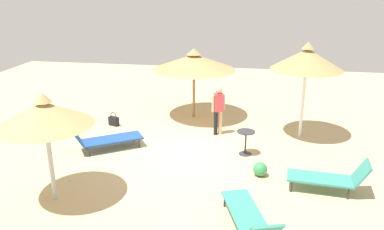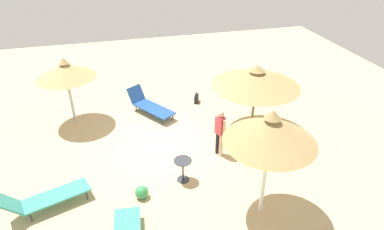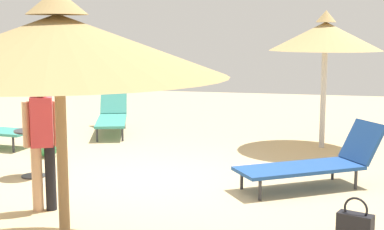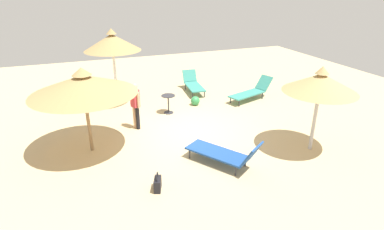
{
  "view_description": "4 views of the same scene",
  "coord_description": "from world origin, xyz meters",
  "px_view_note": "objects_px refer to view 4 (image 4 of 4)",
  "views": [
    {
      "loc": [
        1.9,
        -10.34,
        4.78
      ],
      "look_at": [
        0.09,
        0.84,
        0.87
      ],
      "focal_mm": 36.32,
      "sensor_mm": 36.0,
      "label": 1
    },
    {
      "loc": [
        9.38,
        -1.6,
        6.76
      ],
      "look_at": [
        -0.21,
        0.92,
        0.98
      ],
      "focal_mm": 32.0,
      "sensor_mm": 36.0,
      "label": 2
    },
    {
      "loc": [
        -2.45,
        7.59,
        2.2
      ],
      "look_at": [
        -0.84,
        0.73,
        1.13
      ],
      "focal_mm": 52.06,
      "sensor_mm": 36.0,
      "label": 3
    },
    {
      "loc": [
        -9.1,
        3.27,
        4.69
      ],
      "look_at": [
        -0.25,
        -0.08,
        0.68
      ],
      "focal_mm": 29.46,
      "sensor_mm": 36.0,
      "label": 4
    }
  ],
  "objects_px": {
    "side_table_round": "(168,101)",
    "beach_ball": "(195,101)",
    "parasol_umbrella_near_left": "(321,83)",
    "lounge_chair_far_right": "(225,153)",
    "person_standing_far_left": "(135,103)",
    "parasol_umbrella_edge": "(83,84)",
    "parasol_umbrella_near_right": "(112,42)",
    "lounge_chair_back": "(193,84)",
    "handbag": "(158,184)",
    "lounge_chair_center": "(252,91)"
  },
  "relations": [
    {
      "from": "side_table_round",
      "to": "beach_ball",
      "type": "height_order",
      "value": "side_table_round"
    },
    {
      "from": "parasol_umbrella_near_left",
      "to": "lounge_chair_far_right",
      "type": "height_order",
      "value": "parasol_umbrella_near_left"
    },
    {
      "from": "person_standing_far_left",
      "to": "parasol_umbrella_edge",
      "type": "bearing_deg",
      "value": 123.5
    },
    {
      "from": "side_table_round",
      "to": "parasol_umbrella_near_right",
      "type": "bearing_deg",
      "value": 44.62
    },
    {
      "from": "lounge_chair_back",
      "to": "handbag",
      "type": "bearing_deg",
      "value": 152.44
    },
    {
      "from": "lounge_chair_back",
      "to": "person_standing_far_left",
      "type": "relative_size",
      "value": 1.16
    },
    {
      "from": "lounge_chair_center",
      "to": "beach_ball",
      "type": "xyz_separation_m",
      "value": [
        0.23,
        2.52,
        -0.19
      ]
    },
    {
      "from": "parasol_umbrella_near_left",
      "to": "lounge_chair_center",
      "type": "distance_m",
      "value": 4.81
    },
    {
      "from": "lounge_chair_back",
      "to": "lounge_chair_center",
      "type": "height_order",
      "value": "lounge_chair_center"
    },
    {
      "from": "lounge_chair_back",
      "to": "handbag",
      "type": "distance_m",
      "value": 7.53
    },
    {
      "from": "parasol_umbrella_edge",
      "to": "lounge_chair_center",
      "type": "distance_m",
      "value": 7.35
    },
    {
      "from": "lounge_chair_back",
      "to": "person_standing_far_left",
      "type": "xyz_separation_m",
      "value": [
        -3.0,
        3.24,
        0.54
      ]
    },
    {
      "from": "parasol_umbrella_near_right",
      "to": "person_standing_far_left",
      "type": "height_order",
      "value": "parasol_umbrella_near_right"
    },
    {
      "from": "parasol_umbrella_edge",
      "to": "beach_ball",
      "type": "bearing_deg",
      "value": -60.61
    },
    {
      "from": "parasol_umbrella_near_right",
      "to": "lounge_chair_far_right",
      "type": "height_order",
      "value": "parasol_umbrella_near_right"
    },
    {
      "from": "handbag",
      "to": "side_table_round",
      "type": "height_order",
      "value": "side_table_round"
    },
    {
      "from": "parasol_umbrella_near_right",
      "to": "lounge_chair_center",
      "type": "xyz_separation_m",
      "value": [
        -1.51,
        -5.48,
        -2.15
      ]
    },
    {
      "from": "beach_ball",
      "to": "handbag",
      "type": "bearing_deg",
      "value": 149.68
    },
    {
      "from": "handbag",
      "to": "parasol_umbrella_near_left",
      "type": "bearing_deg",
      "value": -85.87
    },
    {
      "from": "lounge_chair_center",
      "to": "person_standing_far_left",
      "type": "height_order",
      "value": "person_standing_far_left"
    },
    {
      "from": "lounge_chair_back",
      "to": "beach_ball",
      "type": "distance_m",
      "value": 1.73
    },
    {
      "from": "parasol_umbrella_near_right",
      "to": "handbag",
      "type": "height_order",
      "value": "parasol_umbrella_near_right"
    },
    {
      "from": "person_standing_far_left",
      "to": "side_table_round",
      "type": "bearing_deg",
      "value": -56.55
    },
    {
      "from": "lounge_chair_far_right",
      "to": "side_table_round",
      "type": "bearing_deg",
      "value": 4.99
    },
    {
      "from": "parasol_umbrella_edge",
      "to": "side_table_round",
      "type": "relative_size",
      "value": 4.14
    },
    {
      "from": "lounge_chair_back",
      "to": "side_table_round",
      "type": "height_order",
      "value": "lounge_chair_back"
    },
    {
      "from": "lounge_chair_center",
      "to": "handbag",
      "type": "height_order",
      "value": "lounge_chair_center"
    },
    {
      "from": "parasol_umbrella_edge",
      "to": "parasol_umbrella_near_right",
      "type": "bearing_deg",
      "value": -19.73
    },
    {
      "from": "parasol_umbrella_edge",
      "to": "person_standing_far_left",
      "type": "height_order",
      "value": "parasol_umbrella_edge"
    },
    {
      "from": "parasol_umbrella_near_right",
      "to": "lounge_chair_back",
      "type": "bearing_deg",
      "value": -84.32
    },
    {
      "from": "lounge_chair_center",
      "to": "side_table_round",
      "type": "bearing_deg",
      "value": 92.98
    },
    {
      "from": "parasol_umbrella_near_right",
      "to": "lounge_chair_back",
      "type": "relative_size",
      "value": 1.63
    },
    {
      "from": "parasol_umbrella_edge",
      "to": "lounge_chair_back",
      "type": "height_order",
      "value": "parasol_umbrella_edge"
    },
    {
      "from": "parasol_umbrella_near_left",
      "to": "person_standing_far_left",
      "type": "bearing_deg",
      "value": 54.33
    },
    {
      "from": "person_standing_far_left",
      "to": "handbag",
      "type": "relative_size",
      "value": 3.29
    },
    {
      "from": "parasol_umbrella_near_left",
      "to": "lounge_chair_back",
      "type": "height_order",
      "value": "parasol_umbrella_near_left"
    },
    {
      "from": "lounge_chair_back",
      "to": "lounge_chair_center",
      "type": "relative_size",
      "value": 0.83
    },
    {
      "from": "parasol_umbrella_edge",
      "to": "beach_ball",
      "type": "distance_m",
      "value": 5.27
    },
    {
      "from": "lounge_chair_center",
      "to": "side_table_round",
      "type": "xyz_separation_m",
      "value": [
        -0.2,
        3.79,
        0.11
      ]
    },
    {
      "from": "person_standing_far_left",
      "to": "handbag",
      "type": "height_order",
      "value": "person_standing_far_left"
    },
    {
      "from": "parasol_umbrella_edge",
      "to": "lounge_chair_back",
      "type": "distance_m",
      "value": 6.52
    },
    {
      "from": "handbag",
      "to": "beach_ball",
      "type": "height_order",
      "value": "handbag"
    },
    {
      "from": "side_table_round",
      "to": "parasol_umbrella_edge",
      "type": "bearing_deg",
      "value": 123.48
    },
    {
      "from": "parasol_umbrella_edge",
      "to": "lounge_chair_back",
      "type": "xyz_separation_m",
      "value": [
        4.05,
        -4.82,
        -1.69
      ]
    },
    {
      "from": "parasol_umbrella_edge",
      "to": "lounge_chair_center",
      "type": "relative_size",
      "value": 1.31
    },
    {
      "from": "lounge_chair_back",
      "to": "handbag",
      "type": "xyz_separation_m",
      "value": [
        -6.67,
        3.48,
        -0.21
      ]
    },
    {
      "from": "lounge_chair_far_right",
      "to": "parasol_umbrella_near_right",
      "type": "bearing_deg",
      "value": 19.21
    },
    {
      "from": "parasol_umbrella_near_right",
      "to": "parasol_umbrella_near_left",
      "type": "bearing_deg",
      "value": -140.73
    },
    {
      "from": "lounge_chair_center",
      "to": "handbag",
      "type": "bearing_deg",
      "value": 131.38
    },
    {
      "from": "parasol_umbrella_near_right",
      "to": "side_table_round",
      "type": "xyz_separation_m",
      "value": [
        -1.71,
        -1.69,
        -2.05
      ]
    }
  ]
}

